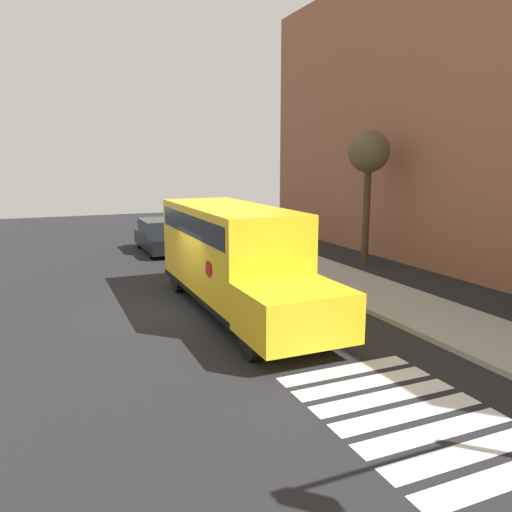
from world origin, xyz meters
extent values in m
plane|color=black|center=(0.00, 0.00, 0.00)|extent=(60.00, 60.00, 0.00)
cube|color=#9E9E99|center=(0.00, 6.50, 0.07)|extent=(44.00, 3.00, 0.15)
cube|color=#935B42|center=(0.00, 13.00, 6.73)|extent=(32.00, 4.00, 13.47)
cube|color=white|center=(5.85, 2.00, 0.00)|extent=(0.50, 3.20, 0.01)
cube|color=white|center=(6.55, 2.00, 0.00)|extent=(0.50, 3.20, 0.01)
cube|color=white|center=(7.25, 2.00, 0.00)|extent=(0.50, 3.20, 0.01)
cube|color=white|center=(7.95, 2.00, 0.00)|extent=(0.50, 3.20, 0.01)
cube|color=white|center=(8.65, 2.00, 0.00)|extent=(0.50, 3.20, 0.01)
cube|color=white|center=(9.35, 2.00, 0.00)|extent=(0.50, 3.20, 0.01)
cube|color=white|center=(10.05, 2.00, 0.00)|extent=(0.50, 3.20, 0.01)
cube|color=yellow|center=(-0.07, 1.40, 1.84)|extent=(7.00, 2.50, 2.78)
cube|color=yellow|center=(4.54, 1.40, 1.05)|extent=(2.22, 2.50, 1.21)
cube|color=black|center=(-0.07, 1.40, 0.53)|extent=(7.00, 2.54, 0.16)
cube|color=black|center=(-0.07, 1.40, 2.68)|extent=(6.44, 2.53, 0.64)
cylinder|color=red|center=(1.85, 0.11, 1.70)|extent=(0.44, 0.02, 0.44)
cylinder|color=black|center=(4.42, 2.48, 0.50)|extent=(1.00, 0.30, 1.00)
cylinder|color=black|center=(4.42, 0.32, 0.50)|extent=(1.00, 0.30, 1.00)
cylinder|color=black|center=(-2.37, 2.48, 0.50)|extent=(1.00, 0.30, 1.00)
cylinder|color=black|center=(-2.37, 0.32, 0.50)|extent=(1.00, 0.30, 1.00)
cube|color=black|center=(-10.42, 1.52, 0.58)|extent=(4.77, 1.86, 0.72)
cube|color=#1E2328|center=(-10.70, 1.52, 1.29)|extent=(2.67, 1.71, 0.69)
cylinder|color=black|center=(-8.84, 2.33, 0.32)|extent=(0.64, 0.22, 0.64)
cylinder|color=black|center=(-8.84, 0.71, 0.32)|extent=(0.64, 0.22, 0.64)
cylinder|color=black|center=(-11.99, 2.33, 0.32)|extent=(0.64, 0.22, 0.64)
cylinder|color=black|center=(-11.99, 0.71, 0.32)|extent=(0.64, 0.22, 0.64)
cylinder|color=#423323|center=(-3.75, 9.32, 2.23)|extent=(0.31, 0.31, 4.47)
sphere|color=brown|center=(-3.75, 9.32, 5.02)|extent=(1.84, 1.84, 1.84)
camera|label=1|loc=(14.69, -3.98, 4.63)|focal=35.00mm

